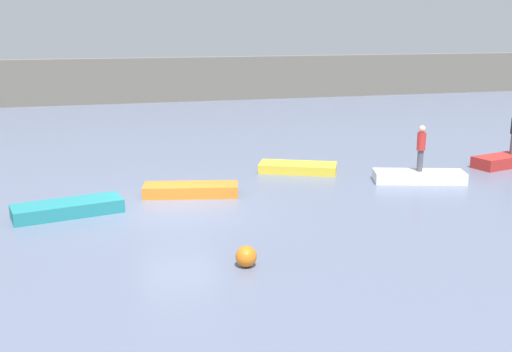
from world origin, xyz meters
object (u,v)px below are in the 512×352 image
at_px(rowboat_teal, 68,208).
at_px(rowboat_yellow, 298,168).
at_px(mooring_buoy, 246,256).
at_px(rowboat_red, 511,159).
at_px(rowboat_white, 419,177).
at_px(person_red_shirt, 421,146).
at_px(rowboat_orange, 191,190).

relative_size(rowboat_teal, rowboat_yellow, 1.08).
bearing_deg(mooring_buoy, rowboat_red, 29.90).
distance_m(rowboat_white, rowboat_red, 5.40).
height_order(rowboat_teal, mooring_buoy, mooring_buoy).
xyz_separation_m(rowboat_teal, person_red_shirt, (12.59, 0.77, 1.17)).
height_order(rowboat_red, mooring_buoy, mooring_buoy).
relative_size(rowboat_red, person_red_shirt, 2.18).
xyz_separation_m(rowboat_orange, rowboat_yellow, (4.68, 2.29, -0.02)).
relative_size(rowboat_yellow, person_red_shirt, 1.76).
relative_size(rowboat_orange, rowboat_yellow, 1.06).
height_order(rowboat_orange, rowboat_yellow, rowboat_orange).
bearing_deg(rowboat_red, rowboat_teal, 173.07).
xyz_separation_m(rowboat_orange, person_red_shirt, (8.55, -0.39, 1.18)).
xyz_separation_m(rowboat_orange, rowboat_white, (8.55, -0.39, 0.01)).
bearing_deg(rowboat_white, person_red_shirt, 17.09).
xyz_separation_m(rowboat_teal, rowboat_orange, (4.04, 1.16, -0.01)).
relative_size(rowboat_teal, mooring_buoy, 6.23).
relative_size(rowboat_orange, rowboat_red, 0.85).
relative_size(rowboat_yellow, rowboat_red, 0.81).
distance_m(rowboat_teal, mooring_buoy, 6.96).
distance_m(rowboat_yellow, mooring_buoy, 9.93).
relative_size(rowboat_yellow, rowboat_white, 0.91).
bearing_deg(rowboat_red, rowboat_white, -178.03).
bearing_deg(rowboat_white, rowboat_red, 33.29).
xyz_separation_m(rowboat_red, mooring_buoy, (-13.44, -7.73, 0.02)).
xyz_separation_m(rowboat_yellow, rowboat_red, (9.05, -1.18, 0.06)).
bearing_deg(rowboat_teal, rowboat_yellow, 9.38).
height_order(rowboat_yellow, mooring_buoy, mooring_buoy).
bearing_deg(rowboat_white, rowboat_orange, -165.53).
height_order(rowboat_orange, rowboat_red, rowboat_red).
bearing_deg(mooring_buoy, rowboat_yellow, 63.74).
xyz_separation_m(rowboat_orange, mooring_buoy, (0.29, -6.61, 0.06)).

